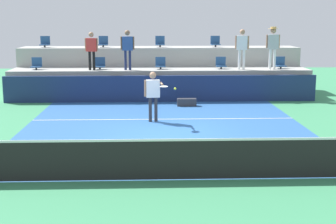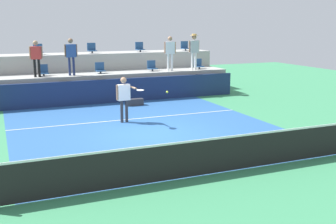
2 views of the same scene
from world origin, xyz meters
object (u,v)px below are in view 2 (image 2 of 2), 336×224
stadium_chair_lower_right (152,67)px  spectator_leaning_on_rail (170,50)px  stadium_chair_upper_left (38,50)px  spectator_in_white (36,55)px  tennis_ball (167,92)px  stadium_chair_upper_center (92,49)px  stadium_chair_lower_far_right (199,65)px  stadium_chair_lower_center (100,69)px  tennis_player (124,95)px  spectator_with_hat (194,47)px  spectator_in_grey (71,53)px  stadium_chair_upper_far_right (185,47)px  equipment_bag (135,102)px  stadium_chair_upper_right (140,48)px  stadium_chair_lower_left (43,71)px

stadium_chair_lower_right → spectator_leaning_on_rail: size_ratio=0.30×
stadium_chair_upper_left → spectator_in_white: size_ratio=0.32×
stadium_chair_upper_left → spectator_leaning_on_rail: 6.52m
spectator_in_white → tennis_ball: bearing=-67.2°
stadium_chair_upper_center → stadium_chair_lower_far_right: bearing=-18.8°
stadium_chair_lower_center → tennis_player: bearing=-94.0°
stadium_chair_upper_left → spectator_with_hat: 7.79m
stadium_chair_lower_far_right → spectator_leaning_on_rail: spectator_leaning_on_rail is taller
stadium_chair_upper_center → spectator_in_grey: size_ratio=0.31×
stadium_chair_upper_far_right → equipment_bag: stadium_chair_upper_far_right is taller
stadium_chair_upper_left → stadium_chair_upper_far_right: 7.98m
stadium_chair_lower_right → tennis_ball: size_ratio=7.65×
stadium_chair_lower_far_right → tennis_ball: size_ratio=7.65×
stadium_chair_lower_far_right → stadium_chair_upper_far_right: stadium_chair_upper_far_right is taller
spectator_in_white → stadium_chair_lower_right: bearing=3.9°
stadium_chair_upper_right → tennis_ball: size_ratio=7.65×
equipment_bag → tennis_ball: bearing=-97.7°
spectator_leaning_on_rail → equipment_bag: spectator_leaning_on_rail is taller
spectator_leaning_on_rail → stadium_chair_lower_center: bearing=173.7°
stadium_chair_lower_center → stadium_chair_upper_right: 3.31m
stadium_chair_upper_right → stadium_chair_upper_far_right: bearing=0.0°
stadium_chair_lower_right → stadium_chair_upper_right: stadium_chair_upper_right is taller
stadium_chair_lower_center → stadium_chair_lower_left: bearing=180.0°
stadium_chair_upper_left → equipment_bag: stadium_chair_upper_left is taller
stadium_chair_upper_right → spectator_in_white: size_ratio=0.32×
stadium_chair_upper_left → stadium_chair_lower_right: bearing=-18.7°
stadium_chair_lower_left → tennis_ball: (2.86, -7.92, 0.05)m
tennis_ball → equipment_bag: bearing=82.3°
spectator_with_hat → stadium_chair_lower_right: bearing=170.0°
stadium_chair_upper_right → stadium_chair_upper_far_right: same height
tennis_player → tennis_ball: 2.81m
stadium_chair_lower_right → stadium_chair_upper_left: bearing=161.3°
spectator_leaning_on_rail → stadium_chair_upper_left: bearing=160.4°
stadium_chair_lower_right → stadium_chair_upper_far_right: (2.68, 1.80, 0.85)m
tennis_ball → equipment_bag: tennis_ball is taller
stadium_chair_upper_far_right → equipment_bag: bearing=-136.9°
tennis_ball → stadium_chair_upper_left: bearing=106.4°
stadium_chair_lower_left → stadium_chair_upper_center: (2.67, 1.80, 0.85)m
tennis_player → spectator_in_grey: spectator_in_grey is taller
tennis_ball → tennis_player: bearing=102.2°
stadium_chair_upper_left → tennis_ball: stadium_chair_upper_left is taller
spectator_leaning_on_rail → tennis_player: bearing=-128.6°
tennis_ball → stadium_chair_lower_right: bearing=72.8°
stadium_chair_upper_center → spectator_leaning_on_rail: 4.10m
tennis_player → spectator_in_white: 5.61m
equipment_bag → spectator_in_grey: bearing=141.8°
stadium_chair_lower_left → tennis_ball: 8.42m
stadium_chair_upper_right → stadium_chair_lower_center: bearing=-145.7°
stadium_chair_upper_far_right → stadium_chair_upper_left: bearing=180.0°
stadium_chair_lower_left → spectator_in_white: spectator_in_white is taller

